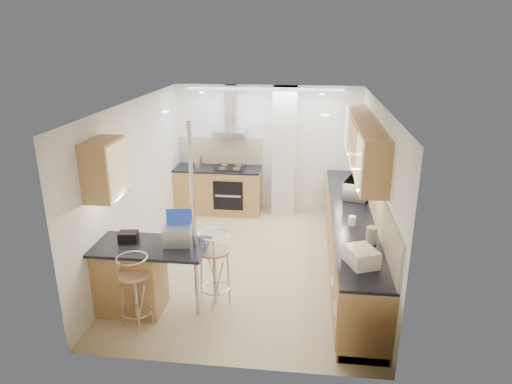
# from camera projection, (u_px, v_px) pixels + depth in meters

# --- Properties ---
(ground) EXTENTS (4.80, 4.80, 0.00)m
(ground) POSITION_uv_depth(u_px,v_px,m) (252.00, 262.00, 7.21)
(ground) COLOR beige
(ground) RESTS_ON ground
(room_shell) EXTENTS (3.64, 4.84, 2.51)m
(room_shell) POSITION_uv_depth(u_px,v_px,m) (276.00, 163.00, 7.02)
(room_shell) COLOR silver
(room_shell) RESTS_ON ground
(right_counter) EXTENTS (0.63, 4.40, 0.92)m
(right_counter) POSITION_uv_depth(u_px,v_px,m) (351.00, 241.00, 6.89)
(right_counter) COLOR #A27340
(right_counter) RESTS_ON ground
(back_counter) EXTENTS (1.70, 0.63, 0.92)m
(back_counter) POSITION_uv_depth(u_px,v_px,m) (218.00, 190.00, 9.13)
(back_counter) COLOR #A27340
(back_counter) RESTS_ON ground
(peninsula) EXTENTS (1.47, 0.72, 0.94)m
(peninsula) POSITION_uv_depth(u_px,v_px,m) (151.00, 278.00, 5.82)
(peninsula) COLOR #A27340
(peninsula) RESTS_ON ground
(microwave) EXTENTS (0.53, 0.64, 0.30)m
(microwave) POSITION_uv_depth(u_px,v_px,m) (358.00, 189.00, 7.30)
(microwave) COLOR white
(microwave) RESTS_ON right_counter
(laptop) EXTENTS (0.37, 0.30, 0.23)m
(laptop) POSITION_uv_depth(u_px,v_px,m) (177.00, 236.00, 5.65)
(laptop) COLOR #A0A3A8
(laptop) RESTS_ON peninsula
(bag) EXTENTS (0.26, 0.20, 0.13)m
(bag) POSITION_uv_depth(u_px,v_px,m) (128.00, 237.00, 5.74)
(bag) COLOR black
(bag) RESTS_ON peninsula
(bar_stool_near) EXTENTS (0.45, 0.45, 0.96)m
(bar_stool_near) POSITION_uv_depth(u_px,v_px,m) (135.00, 292.00, 5.49)
(bar_stool_near) COLOR tan
(bar_stool_near) RESTS_ON ground
(bar_stool_end) EXTENTS (0.56, 0.56, 1.04)m
(bar_stool_end) POSITION_uv_depth(u_px,v_px,m) (215.00, 269.00, 5.96)
(bar_stool_end) COLOR tan
(bar_stool_end) RESTS_ON ground
(jar_a) EXTENTS (0.14, 0.14, 0.18)m
(jar_a) POSITION_uv_depth(u_px,v_px,m) (348.00, 187.00, 7.60)
(jar_a) COLOR white
(jar_a) RESTS_ON right_counter
(jar_b) EXTENTS (0.14, 0.14, 0.14)m
(jar_b) POSITION_uv_depth(u_px,v_px,m) (356.00, 181.00, 7.97)
(jar_b) COLOR white
(jar_b) RESTS_ON right_counter
(jar_c) EXTENTS (0.17, 0.17, 0.22)m
(jar_c) POSITION_uv_depth(u_px,v_px,m) (372.00, 235.00, 5.72)
(jar_c) COLOR #AFAB8C
(jar_c) RESTS_ON right_counter
(jar_d) EXTENTS (0.11, 0.11, 0.13)m
(jar_d) POSITION_uv_depth(u_px,v_px,m) (352.00, 221.00, 6.28)
(jar_d) COLOR white
(jar_d) RESTS_ON right_counter
(bread_bin) EXTENTS (0.42, 0.46, 0.20)m
(bread_bin) POSITION_uv_depth(u_px,v_px,m) (361.00, 257.00, 5.21)
(bread_bin) COLOR white
(bread_bin) RESTS_ON right_counter
(kettle) EXTENTS (0.16, 0.16, 0.24)m
(kettle) POSITION_uv_depth(u_px,v_px,m) (198.00, 162.00, 8.95)
(kettle) COLOR #B3B6B8
(kettle) RESTS_ON back_counter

